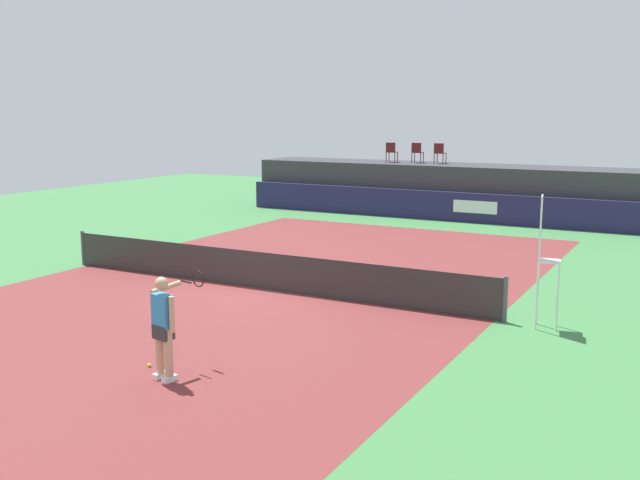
# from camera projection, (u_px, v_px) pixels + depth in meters

# --- Properties ---
(ground_plane) EXTENTS (48.00, 48.00, 0.00)m
(ground_plane) POSITION_uv_depth(u_px,v_px,m) (318.00, 267.00, 21.00)
(ground_plane) COLOR #3D7A42
(court_inner) EXTENTS (12.00, 22.00, 0.00)m
(court_inner) POSITION_uv_depth(u_px,v_px,m) (261.00, 289.00, 18.40)
(court_inner) COLOR maroon
(court_inner) RESTS_ON ground
(sponsor_wall) EXTENTS (18.00, 0.22, 1.20)m
(sponsor_wall) POSITION_uv_depth(u_px,v_px,m) (440.00, 206.00, 29.97)
(sponsor_wall) COLOR #231E4C
(sponsor_wall) RESTS_ON ground
(spectator_platform) EXTENTS (18.00, 2.80, 2.20)m
(spectator_platform) POSITION_uv_depth(u_px,v_px,m) (454.00, 190.00, 31.45)
(spectator_platform) COLOR #38383D
(spectator_platform) RESTS_ON ground
(spectator_chair_far_left) EXTENTS (0.47, 0.47, 0.89)m
(spectator_chair_far_left) POSITION_uv_depth(u_px,v_px,m) (391.00, 151.00, 32.44)
(spectator_chair_far_left) COLOR #561919
(spectator_chair_far_left) RESTS_ON spectator_platform
(spectator_chair_left) EXTENTS (0.46, 0.46, 0.89)m
(spectator_chair_left) POSITION_uv_depth(u_px,v_px,m) (417.00, 152.00, 32.14)
(spectator_chair_left) COLOR #561919
(spectator_chair_left) RESTS_ON spectator_platform
(spectator_chair_center) EXTENTS (0.44, 0.44, 0.89)m
(spectator_chair_center) POSITION_uv_depth(u_px,v_px,m) (440.00, 152.00, 31.63)
(spectator_chair_center) COLOR #561919
(spectator_chair_center) RESTS_ON spectator_platform
(umpire_chair) EXTENTS (0.51, 0.51, 2.76)m
(umpire_chair) POSITION_uv_depth(u_px,v_px,m) (544.00, 253.00, 14.84)
(umpire_chair) COLOR white
(umpire_chair) RESTS_ON ground
(tennis_net) EXTENTS (12.40, 0.02, 0.95)m
(tennis_net) POSITION_uv_depth(u_px,v_px,m) (261.00, 270.00, 18.32)
(tennis_net) COLOR #2D2D2D
(tennis_net) RESTS_ON ground
(net_post_near) EXTENTS (0.10, 0.10, 1.00)m
(net_post_near) POSITION_uv_depth(u_px,v_px,m) (83.00, 248.00, 21.23)
(net_post_near) COLOR #4C4C51
(net_post_near) RESTS_ON ground
(net_post_far) EXTENTS (0.10, 0.10, 1.00)m
(net_post_far) POSITION_uv_depth(u_px,v_px,m) (505.00, 299.00, 15.40)
(net_post_far) COLOR #4C4C51
(net_post_far) RESTS_ON ground
(tennis_player) EXTENTS (0.57, 1.21, 1.77)m
(tennis_player) POSITION_uv_depth(u_px,v_px,m) (164.00, 324.00, 11.99)
(tennis_player) COLOR white
(tennis_player) RESTS_ON court_inner
(tennis_ball) EXTENTS (0.07, 0.07, 0.07)m
(tennis_ball) POSITION_uv_depth(u_px,v_px,m) (149.00, 365.00, 12.73)
(tennis_ball) COLOR #D8EA33
(tennis_ball) RESTS_ON court_inner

